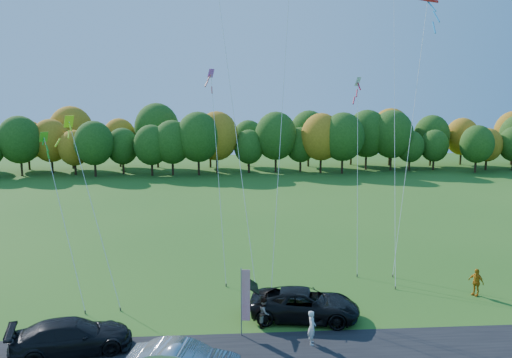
{
  "coord_description": "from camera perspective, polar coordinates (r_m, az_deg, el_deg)",
  "views": [
    {
      "loc": [
        -2.16,
        -25.3,
        12.2
      ],
      "look_at": [
        0.0,
        6.0,
        7.0
      ],
      "focal_mm": 35.0,
      "sensor_mm": 36.0,
      "label": 1
    }
  ],
  "objects": [
    {
      "name": "kite_delta_blue",
      "position": [
        34.8,
        -3.59,
        15.02
      ],
      "size": [
        5.1,
        12.22,
        32.12
      ],
      "color": "#4C3F33",
      "rests_on": "ground"
    },
    {
      "name": "ground",
      "position": [
        28.17,
        0.88,
        -16.25
      ],
      "size": [
        160.0,
        160.0,
        0.0
      ],
      "primitive_type": "plane",
      "color": "#245817"
    },
    {
      "name": "kite_diamond_yellow",
      "position": [
        31.79,
        -18.12,
        -3.35
      ],
      "size": [
        4.4,
        5.59,
        11.4
      ],
      "color": "#4C3F33",
      "rests_on": "ground"
    },
    {
      "name": "kite_delta_red",
      "position": [
        32.76,
        3.14,
        9.83
      ],
      "size": [
        3.55,
        8.82,
        25.18
      ],
      "color": "#4C3F33",
      "rests_on": "ground"
    },
    {
      "name": "kite_diamond_white",
      "position": [
        36.76,
        11.53,
        0.89
      ],
      "size": [
        1.86,
        6.59,
        14.01
      ],
      "color": "#4C3F33",
      "rests_on": "ground"
    },
    {
      "name": "feather_flag",
      "position": [
        26.11,
        -1.31,
        -13.09
      ],
      "size": [
        0.48,
        0.11,
        3.63
      ],
      "color": "#999999",
      "rests_on": "ground"
    },
    {
      "name": "kite_diamond_green",
      "position": [
        32.17,
        -21.17,
        -4.27
      ],
      "size": [
        3.95,
        5.63,
        10.32
      ],
      "color": "#4C3F33",
      "rests_on": "ground"
    },
    {
      "name": "black_suv",
      "position": [
        28.59,
        5.6,
        -14.06
      ],
      "size": [
        6.41,
        3.8,
        1.67
      ],
      "primitive_type": "imported",
      "rotation": [
        0.0,
        0.0,
        1.39
      ],
      "color": "black",
      "rests_on": "ground"
    },
    {
      "name": "person_east",
      "position": [
        34.31,
        23.84,
        -10.72
      ],
      "size": [
        0.87,
        1.08,
        1.72
      ],
      "primitive_type": "imported",
      "rotation": [
        0.0,
        0.0,
        -1.04
      ],
      "color": "#C67712",
      "rests_on": "ground"
    },
    {
      "name": "dark_truck_a",
      "position": [
        26.62,
        -20.32,
        -16.52
      ],
      "size": [
        6.02,
        3.61,
        1.63
      ],
      "primitive_type": "imported",
      "rotation": [
        0.0,
        0.0,
        1.82
      ],
      "color": "black",
      "rests_on": "ground"
    },
    {
      "name": "kite_parafoil_orange",
      "position": [
        38.49,
        15.55,
        8.7
      ],
      "size": [
        5.56,
        13.95,
        24.32
      ],
      "color": "#4C3F33",
      "rests_on": "ground"
    },
    {
      "name": "person_tailgate_a",
      "position": [
        26.01,
        6.4,
        -16.5
      ],
      "size": [
        0.48,
        0.67,
        1.72
      ],
      "primitive_type": "imported",
      "rotation": [
        0.0,
        0.0,
        1.47
      ],
      "color": "silver",
      "rests_on": "ground"
    },
    {
      "name": "kite_parafoil_rainbow",
      "position": [
        37.69,
        17.34,
        5.48
      ],
      "size": [
        5.65,
        7.03,
        20.0
      ],
      "color": "#4C3F33",
      "rests_on": "ground"
    },
    {
      "name": "tree_line",
      "position": [
        81.25,
        -2.38,
        0.76
      ],
      "size": [
        116.0,
        12.0,
        10.0
      ],
      "primitive_type": null,
      "color": "#1E4711",
      "rests_on": "ground"
    },
    {
      "name": "kite_diamond_pink",
      "position": [
        34.58,
        -4.38,
        0.98
      ],
      "size": [
        1.48,
        7.11,
        14.52
      ],
      "color": "#4C3F33",
      "rests_on": "ground"
    },
    {
      "name": "person_tailgate_b",
      "position": [
        27.6,
        0.97,
        -15.0
      ],
      "size": [
        0.79,
        0.91,
        1.59
      ],
      "primitive_type": "imported",
      "rotation": [
        0.0,
        0.0,
        1.29
      ],
      "color": "gray",
      "rests_on": "ground"
    }
  ]
}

